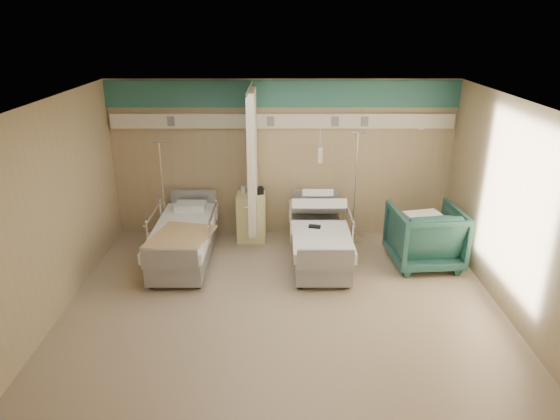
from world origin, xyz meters
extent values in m
cube|color=#87755D|center=(0.00, 0.00, 0.00)|extent=(6.00, 5.00, 0.00)
cube|color=tan|center=(0.00, 2.50, 1.40)|extent=(6.00, 0.04, 2.80)
cube|color=tan|center=(0.00, -2.50, 1.40)|extent=(6.00, 0.04, 2.80)
cube|color=tan|center=(-3.00, 0.00, 1.40)|extent=(0.04, 5.00, 2.80)
cube|color=tan|center=(3.00, 0.00, 1.40)|extent=(0.04, 5.00, 2.80)
cube|color=silver|center=(0.00, 0.00, 2.80)|extent=(6.00, 5.00, 0.04)
cube|color=#2E6B65|center=(0.00, 2.48, 2.55)|extent=(6.00, 0.04, 0.45)
cube|color=beige|center=(0.00, 2.45, 2.10)|extent=(5.88, 0.08, 0.25)
cylinder|color=silver|center=(-0.50, 1.60, 2.76)|extent=(0.03, 1.80, 0.03)
cube|color=white|center=(-0.50, 1.95, 1.51)|extent=(0.12, 0.90, 2.35)
cube|color=#F3EE97|center=(-0.55, 2.20, 0.42)|extent=(0.50, 0.48, 0.85)
imported|color=#1C4641|center=(2.27, 1.22, 0.49)|extent=(1.14, 1.16, 0.98)
cube|color=silver|center=(2.23, 1.18, 1.01)|extent=(0.66, 0.61, 0.06)
cylinder|color=silver|center=(1.26, 2.17, 0.01)|extent=(0.35, 0.35, 0.03)
cylinder|color=silver|center=(1.26, 2.17, 0.98)|extent=(0.03, 0.03, 1.96)
cylinder|color=silver|center=(1.26, 2.17, 1.96)|extent=(0.23, 0.03, 0.03)
cylinder|color=silver|center=(-2.08, 2.17, 0.01)|extent=(0.32, 0.32, 0.03)
cylinder|color=silver|center=(-2.08, 2.17, 0.89)|extent=(0.03, 0.03, 1.79)
cylinder|color=silver|center=(-2.08, 2.17, 1.79)|extent=(0.21, 0.03, 0.03)
cube|color=black|center=(0.51, 1.23, 0.65)|extent=(0.20, 0.13, 0.04)
cube|color=tan|center=(-1.55, 0.84, 0.65)|extent=(1.03, 1.19, 0.04)
cube|color=black|center=(-0.44, 2.24, 0.91)|extent=(0.24, 0.19, 0.12)
cylinder|color=white|center=(-0.69, 2.29, 0.91)|extent=(0.10, 0.10, 0.12)
camera|label=1|loc=(-0.05, -6.05, 3.74)|focal=32.00mm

